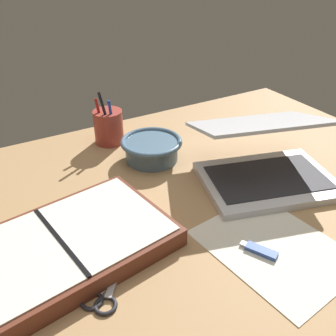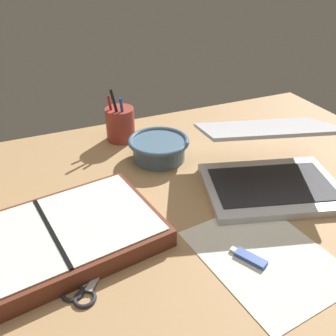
{
  "view_description": "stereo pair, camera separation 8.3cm",
  "coord_description": "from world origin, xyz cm",
  "px_view_note": "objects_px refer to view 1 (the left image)",
  "views": [
    {
      "loc": [
        -35.56,
        -54.38,
        52.51
      ],
      "look_at": [
        -0.01,
        6.97,
        9.0
      ],
      "focal_mm": 40.0,
      "sensor_mm": 36.0,
      "label": 1
    },
    {
      "loc": [
        -28.14,
        -58.12,
        52.51
      ],
      "look_at": [
        -0.01,
        6.97,
        9.0
      ],
      "focal_mm": 40.0,
      "sensor_mm": 36.0,
      "label": 2
    }
  ],
  "objects_px": {
    "laptop": "(265,160)",
    "scissors": "(103,296)",
    "pen_cup": "(109,127)",
    "planner": "(61,248)",
    "bowl": "(152,148)"
  },
  "relations": [
    {
      "from": "planner",
      "to": "scissors",
      "type": "bearing_deg",
      "value": -85.29
    },
    {
      "from": "scissors",
      "to": "planner",
      "type": "bearing_deg",
      "value": 64.58
    },
    {
      "from": "bowl",
      "to": "scissors",
      "type": "distance_m",
      "value": 0.46
    },
    {
      "from": "bowl",
      "to": "planner",
      "type": "bearing_deg",
      "value": -142.99
    },
    {
      "from": "laptop",
      "to": "planner",
      "type": "height_order",
      "value": "laptop"
    },
    {
      "from": "laptop",
      "to": "bowl",
      "type": "relative_size",
      "value": 2.33
    },
    {
      "from": "bowl",
      "to": "pen_cup",
      "type": "height_order",
      "value": "pen_cup"
    },
    {
      "from": "laptop",
      "to": "planner",
      "type": "xyz_separation_m",
      "value": [
        -0.51,
        -0.02,
        -0.03
      ]
    },
    {
      "from": "bowl",
      "to": "pen_cup",
      "type": "bearing_deg",
      "value": 111.6
    },
    {
      "from": "bowl",
      "to": "laptop",
      "type": "bearing_deg",
      "value": -48.53
    },
    {
      "from": "planner",
      "to": "bowl",
      "type": "bearing_deg",
      "value": 28.29
    },
    {
      "from": "pen_cup",
      "to": "scissors",
      "type": "relative_size",
      "value": 1.33
    },
    {
      "from": "pen_cup",
      "to": "bowl",
      "type": "bearing_deg",
      "value": -68.4
    },
    {
      "from": "laptop",
      "to": "scissors",
      "type": "bearing_deg",
      "value": -146.81
    },
    {
      "from": "laptop",
      "to": "planner",
      "type": "relative_size",
      "value": 0.87
    }
  ]
}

